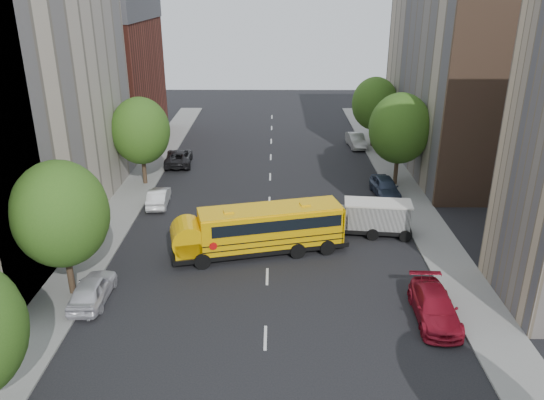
{
  "coord_description": "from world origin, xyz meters",
  "views": [
    {
      "loc": [
        0.48,
        -29.85,
        16.25
      ],
      "look_at": [
        0.26,
        2.0,
        3.37
      ],
      "focal_mm": 35.0,
      "sensor_mm": 36.0,
      "label": 1
    }
  ],
  "objects_px": {
    "street_tree_2": "(141,131)",
    "parked_car_2": "(179,157)",
    "street_tree_1": "(61,214)",
    "school_bus": "(258,228)",
    "parked_car_1": "(159,197)",
    "parked_car_0": "(92,289)",
    "parked_car_5": "(356,140)",
    "street_tree_5": "(375,104)",
    "parked_car_3": "(435,307)",
    "parked_car_4": "(385,187)",
    "safari_truck": "(371,217)",
    "street_tree_4": "(400,128)"
  },
  "relations": [
    {
      "from": "street_tree_2",
      "to": "parked_car_2",
      "type": "relative_size",
      "value": 1.45
    },
    {
      "from": "street_tree_1",
      "to": "school_bus",
      "type": "bearing_deg",
      "value": 25.95
    },
    {
      "from": "street_tree_2",
      "to": "parked_car_1",
      "type": "relative_size",
      "value": 1.85
    },
    {
      "from": "parked_car_0",
      "to": "parked_car_1",
      "type": "relative_size",
      "value": 1.06
    },
    {
      "from": "street_tree_1",
      "to": "parked_car_5",
      "type": "relative_size",
      "value": 1.77
    },
    {
      "from": "school_bus",
      "to": "street_tree_5",
      "type": "bearing_deg",
      "value": 51.25
    },
    {
      "from": "parked_car_3",
      "to": "parked_car_5",
      "type": "bearing_deg",
      "value": 91.19
    },
    {
      "from": "parked_car_4",
      "to": "parked_car_5",
      "type": "xyz_separation_m",
      "value": [
        -0.37,
        14.48,
        -0.06
      ]
    },
    {
      "from": "safari_truck",
      "to": "parked_car_1",
      "type": "distance_m",
      "value": 16.77
    },
    {
      "from": "school_bus",
      "to": "street_tree_2",
      "type": "bearing_deg",
      "value": 114.95
    },
    {
      "from": "parked_car_5",
      "to": "safari_truck",
      "type": "bearing_deg",
      "value": -100.36
    },
    {
      "from": "parked_car_2",
      "to": "parked_car_1",
      "type": "bearing_deg",
      "value": 85.93
    },
    {
      "from": "street_tree_1",
      "to": "parked_car_2",
      "type": "distance_m",
      "value": 24.08
    },
    {
      "from": "parked_car_1",
      "to": "parked_car_5",
      "type": "xyz_separation_m",
      "value": [
        18.03,
        16.65,
        0.05
      ]
    },
    {
      "from": "street_tree_5",
      "to": "parked_car_5",
      "type": "xyz_separation_m",
      "value": [
        -1.77,
        -0.17,
        -3.97
      ]
    },
    {
      "from": "street_tree_1",
      "to": "street_tree_2",
      "type": "distance_m",
      "value": 18.0
    },
    {
      "from": "street_tree_4",
      "to": "safari_truck",
      "type": "height_order",
      "value": "street_tree_4"
    },
    {
      "from": "street_tree_2",
      "to": "parked_car_5",
      "type": "relative_size",
      "value": 1.73
    },
    {
      "from": "safari_truck",
      "to": "parked_car_4",
      "type": "relative_size",
      "value": 1.27
    },
    {
      "from": "street_tree_4",
      "to": "parked_car_4",
      "type": "xyz_separation_m",
      "value": [
        -1.4,
        -2.65,
        -4.28
      ]
    },
    {
      "from": "safari_truck",
      "to": "parked_car_0",
      "type": "bearing_deg",
      "value": -146.25
    },
    {
      "from": "parked_car_0",
      "to": "school_bus",
      "type": "bearing_deg",
      "value": -147.14
    },
    {
      "from": "street_tree_1",
      "to": "safari_truck",
      "type": "relative_size",
      "value": 1.34
    },
    {
      "from": "street_tree_5",
      "to": "parked_car_0",
      "type": "height_order",
      "value": "street_tree_5"
    },
    {
      "from": "street_tree_5",
      "to": "street_tree_1",
      "type": "bearing_deg",
      "value": -126.25
    },
    {
      "from": "parked_car_3",
      "to": "parked_car_4",
      "type": "bearing_deg",
      "value": 89.36
    },
    {
      "from": "street_tree_4",
      "to": "parked_car_1",
      "type": "relative_size",
      "value": 1.94
    },
    {
      "from": "school_bus",
      "to": "parked_car_2",
      "type": "relative_size",
      "value": 2.19
    },
    {
      "from": "parked_car_1",
      "to": "parked_car_4",
      "type": "bearing_deg",
      "value": -176.95
    },
    {
      "from": "street_tree_4",
      "to": "parked_car_4",
      "type": "height_order",
      "value": "street_tree_4"
    },
    {
      "from": "parked_car_2",
      "to": "parked_car_3",
      "type": "xyz_separation_m",
      "value": [
        17.79,
        -25.92,
        0.0
      ]
    },
    {
      "from": "safari_truck",
      "to": "parked_car_0",
      "type": "relative_size",
      "value": 1.33
    },
    {
      "from": "street_tree_5",
      "to": "parked_car_3",
      "type": "height_order",
      "value": "street_tree_5"
    },
    {
      "from": "parked_car_1",
      "to": "parked_car_3",
      "type": "xyz_separation_m",
      "value": [
        17.6,
        -15.48,
        0.05
      ]
    },
    {
      "from": "parked_car_4",
      "to": "parked_car_2",
      "type": "bearing_deg",
      "value": 152.18
    },
    {
      "from": "street_tree_2",
      "to": "parked_car_4",
      "type": "distance_m",
      "value": 21.16
    },
    {
      "from": "parked_car_1",
      "to": "parked_car_5",
      "type": "height_order",
      "value": "parked_car_5"
    },
    {
      "from": "street_tree_4",
      "to": "parked_car_2",
      "type": "height_order",
      "value": "street_tree_4"
    },
    {
      "from": "street_tree_5",
      "to": "parked_car_0",
      "type": "relative_size",
      "value": 1.69
    },
    {
      "from": "safari_truck",
      "to": "parked_car_1",
      "type": "xyz_separation_m",
      "value": [
        -15.94,
        5.18,
        -0.6
      ]
    },
    {
      "from": "street_tree_1",
      "to": "parked_car_4",
      "type": "height_order",
      "value": "street_tree_1"
    },
    {
      "from": "school_bus",
      "to": "parked_car_3",
      "type": "bearing_deg",
      "value": -51.74
    },
    {
      "from": "school_bus",
      "to": "safari_truck",
      "type": "bearing_deg",
      "value": 7.06
    },
    {
      "from": "street_tree_4",
      "to": "street_tree_1",
      "type": "bearing_deg",
      "value": -140.71
    },
    {
      "from": "street_tree_2",
      "to": "school_bus",
      "type": "relative_size",
      "value": 0.66
    },
    {
      "from": "parked_car_0",
      "to": "parked_car_4",
      "type": "bearing_deg",
      "value": -139.98
    },
    {
      "from": "parked_car_1",
      "to": "parked_car_2",
      "type": "xyz_separation_m",
      "value": [
        -0.19,
        10.44,
        0.05
      ]
    },
    {
      "from": "parked_car_2",
      "to": "street_tree_2",
      "type": "bearing_deg",
      "value": 65.21
    },
    {
      "from": "safari_truck",
      "to": "parked_car_2",
      "type": "xyz_separation_m",
      "value": [
        -16.13,
        15.62,
        -0.55
      ]
    },
    {
      "from": "street_tree_5",
      "to": "parked_car_2",
      "type": "height_order",
      "value": "street_tree_5"
    }
  ]
}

